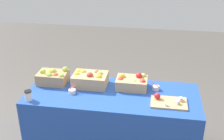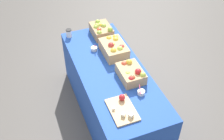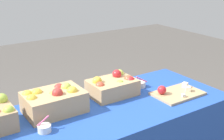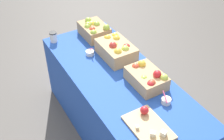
% 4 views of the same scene
% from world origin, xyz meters
% --- Properties ---
extents(apple_crate_middle, '(0.39, 0.27, 0.18)m').
position_xyz_m(apple_crate_middle, '(-0.29, 0.14, 0.82)').
color(apple_crate_middle, tan).
rests_on(apple_crate_middle, table).
extents(apple_crate_right, '(0.35, 0.25, 0.17)m').
position_xyz_m(apple_crate_right, '(0.20, 0.15, 0.81)').
color(apple_crate_right, tan).
rests_on(apple_crate_right, table).
extents(cutting_board_front, '(0.37, 0.25, 0.08)m').
position_xyz_m(cutting_board_front, '(0.60, -0.11, 0.76)').
color(cutting_board_front, tan).
rests_on(cutting_board_front, table).
extents(sample_bowl_near, '(0.08, 0.08, 0.09)m').
position_xyz_m(sample_bowl_near, '(-0.44, -0.07, 0.76)').
color(sample_bowl_near, silver).
rests_on(sample_bowl_near, table).
extents(sample_bowl_mid, '(0.10, 0.08, 0.10)m').
position_xyz_m(sample_bowl_mid, '(0.47, 0.15, 0.76)').
color(sample_bowl_mid, silver).
rests_on(sample_bowl_mid, table).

